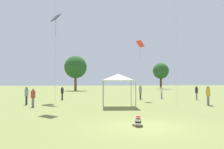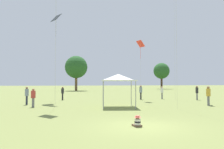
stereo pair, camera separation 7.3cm
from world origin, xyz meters
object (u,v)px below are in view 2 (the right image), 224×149
object	(u,v)px
person_standing_5	(63,92)
distant_tree_0	(76,67)
person_standing_3	(162,91)
person_standing_6	(197,91)
person_standing_2	(27,94)
kite_5	(56,20)
person_standing_1	(141,91)
kite_3	(140,45)
canopy_tent	(118,78)
seated_toddler	(137,122)
person_standing_0	(208,94)
distant_tree_1	(161,71)
person_standing_4	(33,96)

from	to	relation	value
person_standing_5	distant_tree_0	bearing A→B (deg)	-123.86
person_standing_3	distant_tree_0	distance (m)	34.12
person_standing_6	person_standing_2	bearing A→B (deg)	135.11
kite_5	distant_tree_0	bearing A→B (deg)	-175.11
person_standing_1	kite_3	xyz separation A→B (m)	(-0.49, -1.45, 5.73)
kite_3	person_standing_6	bearing A→B (deg)	-72.01
person_standing_3	canopy_tent	distance (m)	11.55
kite_3	distant_tree_0	world-z (taller)	distant_tree_0
person_standing_2	person_standing_6	distance (m)	19.95
seated_toddler	distant_tree_0	xyz separation A→B (m)	(-1.59, 48.93, 6.10)
person_standing_0	distant_tree_1	bearing A→B (deg)	69.94
seated_toddler	distant_tree_1	xyz separation A→B (m)	(27.79, 59.88, 5.93)
person_standing_4	kite_3	world-z (taller)	kite_3
person_standing_4	distant_tree_1	xyz separation A→B (m)	(34.31, 49.85, 5.18)
person_standing_6	kite_3	size ratio (longest dim) A/B	0.24
kite_3	kite_5	world-z (taller)	kite_5
person_standing_1	person_standing_4	world-z (taller)	person_standing_1
person_standing_1	person_standing_5	world-z (taller)	person_standing_1
distant_tree_0	seated_toddler	bearing A→B (deg)	-88.14
distant_tree_1	person_standing_2	bearing A→B (deg)	-126.59
person_standing_5	kite_5	distance (m)	8.90
person_standing_1	person_standing_4	size ratio (longest dim) A/B	1.10
seated_toddler	person_standing_3	size ratio (longest dim) A/B	0.34
person_standing_5	canopy_tent	bearing A→B (deg)	90.28
canopy_tent	kite_5	size ratio (longest dim) A/B	0.34
person_standing_1	person_standing_6	size ratio (longest dim) A/B	1.03
person_standing_3	distant_tree_1	world-z (taller)	distant_tree_1
person_standing_1	person_standing_4	distance (m)	13.94
person_standing_3	person_standing_4	world-z (taller)	person_standing_4
person_standing_1	kite_3	size ratio (longest dim) A/B	0.25
seated_toddler	kite_5	bearing A→B (deg)	101.44
person_standing_3	distant_tree_0	xyz separation A→B (m)	(-10.41, 32.05, 5.34)
canopy_tent	distant_tree_0	world-z (taller)	distant_tree_0
seated_toddler	person_standing_5	size ratio (longest dim) A/B	0.34
person_standing_0	kite_3	size ratio (longest dim) A/B	0.25
person_standing_2	person_standing_3	xyz separation A→B (m)	(16.31, 4.52, -0.06)
person_standing_6	kite_5	size ratio (longest dim) A/B	0.18
person_standing_4	distant_tree_0	world-z (taller)	distant_tree_0
person_standing_3	person_standing_6	size ratio (longest dim) A/B	0.94
person_standing_1	kite_3	world-z (taller)	kite_3
canopy_tent	kite_5	xyz separation A→B (m)	(-5.82, 5.75, 6.57)
distant_tree_0	person_standing_6	bearing A→B (deg)	-68.04
person_standing_3	person_standing_6	world-z (taller)	person_standing_6
person_standing_0	person_standing_1	xyz separation A→B (m)	(-3.87, 8.51, -0.00)
person_standing_5	canopy_tent	size ratio (longest dim) A/B	0.49
person_standing_1	person_standing_5	xyz separation A→B (m)	(-9.95, 1.10, -0.10)
person_standing_3	distant_tree_0	world-z (taller)	distant_tree_0
person_standing_0	canopy_tent	xyz separation A→B (m)	(-8.67, 0.46, 1.53)
person_standing_4	kite_3	distance (m)	14.13
person_standing_0	distant_tree_0	xyz separation A→B (m)	(-11.22, 40.81, 5.24)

